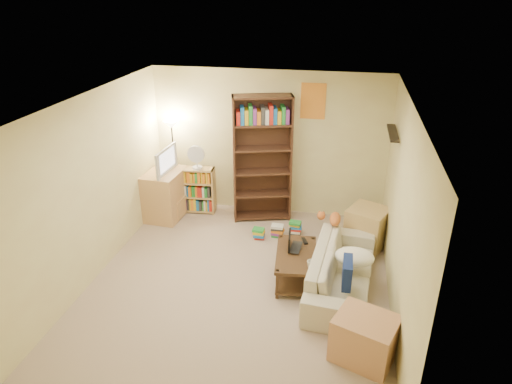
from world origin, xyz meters
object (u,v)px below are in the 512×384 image
short_bookshelf (197,190)px  tall_bookshelf (262,156)px  mug (311,264)px  tv_stand (166,194)px  laptop (299,248)px  end_cabinet (365,338)px  coffee_table (296,263)px  side_table (367,228)px  television (162,160)px  desk_fan (196,157)px  sofa (342,270)px  floor_lamp (172,139)px  tabby_cat (333,218)px

short_bookshelf → tall_bookshelf: bearing=-5.2°
mug → tv_stand: size_ratio=0.15×
laptop → end_cabinet: bearing=-144.4°
short_bookshelf → coffee_table: bearing=-45.8°
laptop → side_table: 1.39m
television → end_cabinet: (3.35, -2.75, -0.79)m
tall_bookshelf → end_cabinet: bearing=-76.5°
side_table → tv_stand: bearing=174.5°
desk_fan → short_bookshelf: bearing=137.1°
sofa → coffee_table: sofa is taller
tv_stand → floor_lamp: bearing=88.5°
tall_bookshelf → floor_lamp: 1.63m
sofa → end_cabinet: bearing=-162.0°
mug → coffee_table: bearing=126.3°
mug → television: bearing=146.5°
desk_fan → floor_lamp: floor_lamp is taller
tv_stand → side_table: tv_stand is taller
tabby_cat → television: television is taller
mug → floor_lamp: (-2.63, 2.18, 0.81)m
short_bookshelf → end_cabinet: (2.88, -3.03, -0.15)m
desk_fan → side_table: 3.06m
desk_fan → end_cabinet: (2.84, -2.99, -0.80)m
coffee_table → desk_fan: (-1.94, 1.71, 0.79)m
short_bookshelf → end_cabinet: bearing=-50.9°
short_bookshelf → laptop: bearing=-43.5°
sofa → tabby_cat: bearing=18.6°
television → tall_bookshelf: (1.65, 0.27, 0.09)m
short_bookshelf → side_table: size_ratio=1.32×
television → end_cabinet: 4.40m
tabby_cat → mug: bearing=-102.1°
television → tall_bookshelf: tall_bookshelf is taller
coffee_table → short_bookshelf: (-1.98, 1.75, 0.14)m
tabby_cat → laptop: size_ratio=1.29×
television → tall_bookshelf: bearing=-76.9°
tall_bookshelf → floor_lamp: tall_bookshelf is taller
tabby_cat → end_cabinet: (0.46, -1.99, -0.38)m
desk_fan → side_table: bearing=-11.2°
short_bookshelf → side_table: (2.95, -0.62, -0.10)m
coffee_table → mug: bearing=-59.2°
short_bookshelf → desk_fan: (0.05, -0.04, 0.65)m
coffee_table → tall_bookshelf: (-0.80, 1.73, 0.86)m
sofa → laptop: sofa is taller
short_bookshelf → desk_fan: size_ratio=1.94×
tv_stand → laptop: bearing=-24.7°
desk_fan → coffee_table: bearing=-41.4°
sofa → desk_fan: 3.21m
tabby_cat → desk_fan: (-2.38, 1.00, 0.42)m
mug → television: size_ratio=0.17×
floor_lamp → side_table: bearing=-12.5°
mug → sofa: bearing=31.4°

